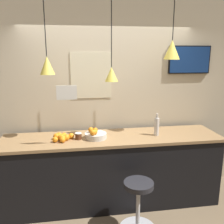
{
  "coord_description": "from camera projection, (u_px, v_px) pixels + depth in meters",
  "views": [
    {
      "loc": [
        -0.5,
        -2.5,
        2.14
      ],
      "look_at": [
        0.0,
        0.74,
        1.35
      ],
      "focal_mm": 40.0,
      "sensor_mm": 36.0,
      "label": 1
    }
  ],
  "objects": [
    {
      "name": "back_wall",
      "position": [
        107.0,
        99.0,
        3.79
      ],
      "size": [
        8.0,
        0.06,
        2.9
      ],
      "color": "beige",
      "rests_on": "ground_plane"
    },
    {
      "name": "service_counter",
      "position": [
        112.0,
        170.0,
        3.56
      ],
      "size": [
        3.03,
        0.71,
        1.0
      ],
      "color": "black",
      "rests_on": "ground_plane"
    },
    {
      "name": "bar_stool",
      "position": [
        138.0,
        200.0,
        3.0
      ],
      "size": [
        0.45,
        0.45,
        0.64
      ],
      "color": "#B7B7BC",
      "rests_on": "ground_plane"
    },
    {
      "name": "fruit_bowl",
      "position": [
        95.0,
        135.0,
        3.36
      ],
      "size": [
        0.3,
        0.3,
        0.15
      ],
      "color": "beige",
      "rests_on": "service_counter"
    },
    {
      "name": "orange_pile",
      "position": [
        62.0,
        137.0,
        3.3
      ],
      "size": [
        0.28,
        0.26,
        0.08
      ],
      "color": "orange",
      "rests_on": "service_counter"
    },
    {
      "name": "juice_bottle",
      "position": [
        157.0,
        126.0,
        3.48
      ],
      "size": [
        0.07,
        0.07,
        0.31
      ],
      "color": "silver",
      "rests_on": "service_counter"
    },
    {
      "name": "spread_jar",
      "position": [
        78.0,
        136.0,
        3.33
      ],
      "size": [
        0.09,
        0.09,
        0.09
      ],
      "color": "#562D19",
      "rests_on": "service_counter"
    },
    {
      "name": "pendant_lamp_left",
      "position": [
        47.0,
        65.0,
        3.14
      ],
      "size": [
        0.19,
        0.19,
        0.94
      ],
      "color": "black"
    },
    {
      "name": "pendant_lamp_middle",
      "position": [
        111.0,
        73.0,
        3.29
      ],
      "size": [
        0.17,
        0.17,
        1.04
      ],
      "color": "black"
    },
    {
      "name": "pendant_lamp_right",
      "position": [
        172.0,
        50.0,
        3.34
      ],
      "size": [
        0.22,
        0.22,
        0.76
      ],
      "color": "black"
    },
    {
      "name": "mounted_tv",
      "position": [
        189.0,
        60.0,
        3.79
      ],
      "size": [
        0.66,
        0.04,
        0.42
      ],
      "color": "black"
    },
    {
      "name": "hanging_menu_board",
      "position": [
        67.0,
        93.0,
        2.94
      ],
      "size": [
        0.24,
        0.01,
        0.17
      ],
      "color": "white"
    },
    {
      "name": "wall_poster",
      "position": [
        91.0,
        75.0,
        3.64
      ],
      "size": [
        0.6,
        0.01,
        0.67
      ],
      "color": "beige"
    }
  ]
}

